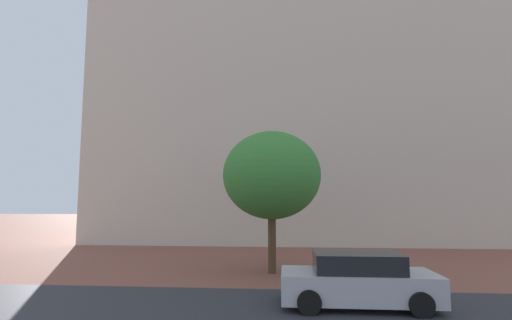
{
  "coord_description": "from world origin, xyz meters",
  "views": [
    {
      "loc": [
        1.01,
        -2.44,
        3.0
      ],
      "look_at": [
        0.07,
        9.56,
        4.27
      ],
      "focal_mm": 26.05,
      "sensor_mm": 36.0,
      "label": 1
    }
  ],
  "objects": [
    {
      "name": "ground_plane",
      "position": [
        0.0,
        10.0,
        0.0
      ],
      "size": [
        120.0,
        120.0,
        0.0
      ],
      "primitive_type": "plane",
      "color": "brown"
    },
    {
      "name": "street_asphalt_strip",
      "position": [
        0.0,
        7.11,
        0.0
      ],
      "size": [
        120.0,
        6.47,
        0.0
      ],
      "primitive_type": "cube",
      "color": "#2D2D33",
      "rests_on": "ground_plane"
    },
    {
      "name": "landmark_building",
      "position": [
        1.9,
        27.11,
        11.29
      ],
      "size": [
        29.37,
        12.03,
        36.79
      ],
      "color": "beige",
      "rests_on": "ground_plane"
    },
    {
      "name": "car_silver",
      "position": [
        3.03,
        8.53,
        0.71
      ],
      "size": [
        4.3,
        2.0,
        1.49
      ],
      "color": "#B2B2BC",
      "rests_on": "ground_plane"
    },
    {
      "name": "tree_curb_far",
      "position": [
        0.46,
        13.06,
        3.99
      ],
      "size": [
        4.08,
        4.08,
        5.84
      ],
      "color": "#4C3823",
      "rests_on": "ground_plane"
    }
  ]
}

